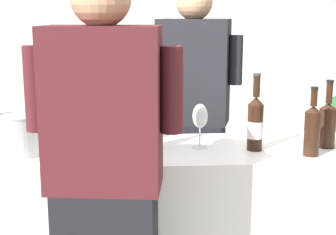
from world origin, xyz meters
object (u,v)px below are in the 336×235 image
at_px(wine_bottle_4, 312,129).
at_px(person_server, 193,130).
at_px(wine_bottle_8, 255,123).
at_px(wine_bottle_5, 327,123).
at_px(wine_bottle_6, 153,123).
at_px(ice_bucket, 19,134).
at_px(wine_bottle_1, 99,119).
at_px(wine_glass, 200,118).
at_px(person_guest, 106,206).
at_px(wine_bottle_3, 130,121).
at_px(wine_bottle_0, 50,118).

distance_m(wine_bottle_4, person_server, 0.95).
bearing_deg(wine_bottle_8, person_server, 107.20).
height_order(wine_bottle_5, wine_bottle_6, wine_bottle_5).
bearing_deg(ice_bucket, wine_bottle_6, 8.53).
distance_m(wine_bottle_1, person_server, 0.74).
xyz_separation_m(wine_bottle_1, wine_bottle_4, (0.98, -0.32, 0.01)).
distance_m(wine_glass, person_guest, 0.71).
relative_size(wine_bottle_3, wine_glass, 1.55).
height_order(wine_bottle_0, wine_bottle_5, same).
bearing_deg(wine_bottle_5, wine_bottle_8, -174.99).
xyz_separation_m(wine_bottle_3, person_guest, (-0.08, -0.63, -0.19)).
distance_m(wine_bottle_0, person_guest, 0.78).
distance_m(wine_bottle_4, person_guest, 0.99).
height_order(wine_bottle_3, wine_bottle_5, wine_bottle_3).
bearing_deg(wine_bottle_8, wine_glass, 169.92).
bearing_deg(wine_bottle_1, person_server, 43.08).
distance_m(wine_bottle_0, wine_bottle_5, 1.35).
bearing_deg(person_server, wine_bottle_6, -111.66).
bearing_deg(person_guest, ice_bucket, 132.38).
xyz_separation_m(wine_glass, person_server, (0.04, 0.66, -0.22)).
distance_m(wine_bottle_6, person_server, 0.72).
height_order(wine_bottle_6, person_guest, person_guest).
height_order(wine_bottle_5, wine_glass, wine_bottle_5).
relative_size(wine_bottle_8, ice_bucket, 1.76).
height_order(wine_bottle_4, wine_bottle_5, wine_bottle_5).
relative_size(wine_bottle_3, person_server, 0.19).
relative_size(wine_bottle_6, person_server, 0.18).
bearing_deg(wine_bottle_4, ice_bucket, 176.60).
xyz_separation_m(wine_bottle_6, ice_bucket, (-0.61, -0.09, -0.02)).
bearing_deg(wine_bottle_3, wine_bottle_8, -13.85).
height_order(wine_bottle_8, ice_bucket, wine_bottle_8).
relative_size(wine_bottle_1, wine_bottle_6, 0.99).
distance_m(wine_bottle_3, wine_bottle_5, 0.95).
bearing_deg(wine_bottle_8, wine_bottle_6, 172.42).
bearing_deg(wine_bottle_8, wine_bottle_1, 163.83).
relative_size(wine_bottle_5, wine_bottle_6, 1.07).
bearing_deg(wine_bottle_5, wine_bottle_3, 173.11).
relative_size(ice_bucket, person_server, 0.12).
relative_size(wine_bottle_3, wine_bottle_4, 1.05).
distance_m(wine_bottle_3, wine_bottle_6, 0.14).
distance_m(wine_bottle_3, wine_bottle_4, 0.86).
bearing_deg(wine_bottle_0, ice_bucket, -113.08).
bearing_deg(wine_glass, wine_bottle_6, 175.33).
xyz_separation_m(wine_bottle_0, person_guest, (0.32, -0.68, -0.19)).
relative_size(wine_bottle_1, wine_bottle_5, 0.93).
xyz_separation_m(wine_bottle_0, ice_bucket, (-0.10, -0.23, -0.03)).
bearing_deg(ice_bucket, wine_bottle_8, 1.49).
xyz_separation_m(wine_bottle_0, wine_bottle_6, (0.51, -0.13, -0.00)).
bearing_deg(person_server, wine_bottle_0, -146.46).
distance_m(wine_bottle_0, ice_bucket, 0.25).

